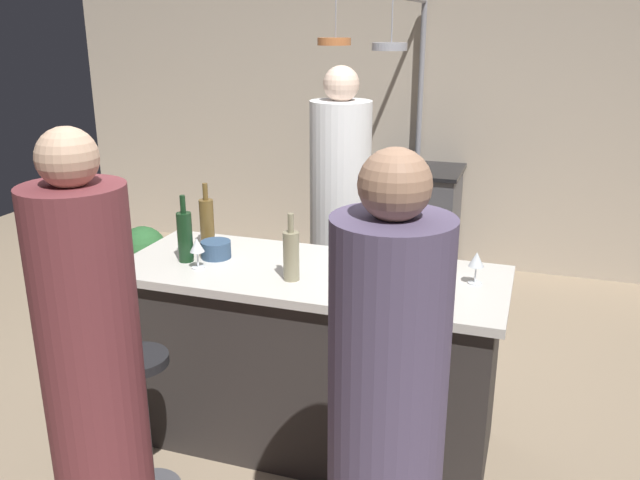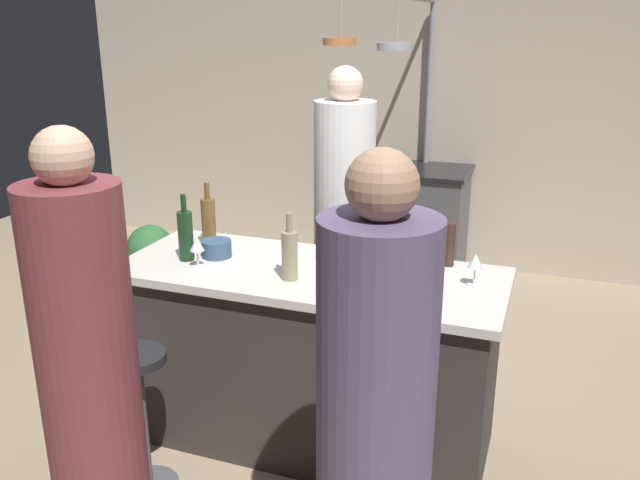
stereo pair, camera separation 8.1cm
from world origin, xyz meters
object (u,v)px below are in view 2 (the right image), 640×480
object	(u,v)px
chef	(344,222)
wine_glass_near_right_guest	(197,246)
wine_bottle_amber	(209,221)
mixing_bowl_ceramic	(389,281)
wine_glass_near_left_guest	(475,262)
potted_plant	(151,253)
guest_left	(89,375)
wine_bottle_red	(186,235)
wine_bottle_white	(290,254)
wine_bottle_rose	(417,274)
bar_stool_right	(383,472)
bar_stool_left	(141,417)
mixing_bowl_steel	(412,259)
pepper_mill	(450,244)
guest_right	(374,442)
stove_range	(417,222)
mixing_bowl_blue	(217,248)

from	to	relation	value
chef	wine_glass_near_right_guest	size ratio (longest dim) A/B	12.03
wine_bottle_amber	mixing_bowl_ceramic	world-z (taller)	wine_bottle_amber
wine_glass_near_left_guest	wine_glass_near_right_guest	distance (m)	1.26
chef	potted_plant	world-z (taller)	chef
guest_left	wine_bottle_red	distance (m)	0.94
wine_bottle_white	wine_bottle_rose	xyz separation A→B (m)	(0.58, -0.04, -0.00)
wine_bottle_amber	wine_bottle_rose	bearing A→B (deg)	-15.96
mixing_bowl_ceramic	bar_stool_right	bearing A→B (deg)	-75.95
bar_stool_left	wine_bottle_white	xyz separation A→B (m)	(0.50, 0.48, 0.64)
wine_glass_near_right_guest	mixing_bowl_steel	xyz separation A→B (m)	(0.94, 0.33, -0.06)
potted_plant	wine_glass_near_left_guest	distance (m)	2.99
chef	guest_left	world-z (taller)	chef
wine_bottle_red	wine_glass_near_right_guest	bearing A→B (deg)	-34.31
bar_stool_right	wine_glass_near_right_guest	bearing A→B (deg)	155.08
pepper_mill	potted_plant	bearing A→B (deg)	155.42
wine_bottle_rose	mixing_bowl_steel	distance (m)	0.39
guest_right	pepper_mill	size ratio (longest dim) A/B	7.99
guest_right	guest_left	xyz separation A→B (m)	(-1.08, 0.03, -0.00)
chef	guest_left	distance (m)	2.05
guest_left	wine_bottle_red	world-z (taller)	guest_left
wine_bottle_amber	wine_bottle_red	bearing A→B (deg)	-89.46
chef	wine_bottle_white	distance (m)	1.22
stove_range	wine_bottle_rose	distance (m)	2.74
guest_left	guest_right	bearing A→B (deg)	-1.83
bar_stool_right	wine_bottle_red	bearing A→B (deg)	154.18
bar_stool_left	wine_bottle_red	distance (m)	0.85
mixing_bowl_blue	wine_glass_near_left_guest	bearing A→B (deg)	2.52
chef	pepper_mill	size ratio (longest dim) A/B	8.37
wine_bottle_rose	mixing_bowl_ceramic	bearing A→B (deg)	149.41
guest_left	bar_stool_right	bearing A→B (deg)	18.75
wine_glass_near_left_guest	mixing_bowl_blue	size ratio (longest dim) A/B	1.00
wine_bottle_amber	mixing_bowl_blue	distance (m)	0.20
bar_stool_right	mixing_bowl_steel	distance (m)	1.00
wine_bottle_white	wine_glass_near_left_guest	size ratio (longest dim) A/B	2.09
wine_bottle_white	wine_bottle_amber	distance (m)	0.64
guest_right	wine_bottle_red	distance (m)	1.54
bar_stool_right	wine_bottle_red	xyz separation A→B (m)	(-1.14, 0.55, 0.65)
wine_bottle_rose	mixing_bowl_blue	size ratio (longest dim) A/B	2.05
mixing_bowl_steel	mixing_bowl_blue	xyz separation A→B (m)	(-0.93, -0.17, 0.00)
bar_stool_left	guest_left	distance (m)	0.53
guest_left	pepper_mill	distance (m)	1.66
guest_left	mixing_bowl_blue	xyz separation A→B (m)	(-0.01, 0.98, 0.16)
bar_stool_right	pepper_mill	bearing A→B (deg)	85.98
bar_stool_left	mixing_bowl_steel	bearing A→B (deg)	39.63
pepper_mill	mixing_bowl_steel	world-z (taller)	pepper_mill
guest_right	pepper_mill	world-z (taller)	guest_right
wine_glass_near_left_guest	guest_right	bearing A→B (deg)	-97.75
chef	mixing_bowl_blue	bearing A→B (deg)	-106.75
stove_range	mixing_bowl_blue	world-z (taller)	mixing_bowl_blue
wine_bottle_amber	wine_glass_near_left_guest	distance (m)	1.35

